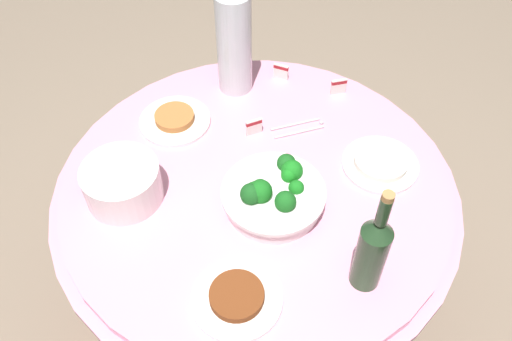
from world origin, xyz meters
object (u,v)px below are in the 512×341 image
label_placard_front (254,126)px  label_placard_mid (281,71)px  serving_tongs (299,127)px  food_plate_rice (381,163)px  decorative_fruit_vase (234,49)px  plate_stack (122,183)px  broccoli_bowl (273,195)px  label_placard_rear (339,86)px  wine_bottle (372,250)px  food_plate_peanuts (175,120)px  food_plate_stir_fry (237,298)px

label_placard_front → label_placard_mid: size_ratio=1.00×
serving_tongs → label_placard_mid: label_placard_mid is taller
food_plate_rice → label_placard_mid: 0.48m
decorative_fruit_vase → label_placard_mid: decorative_fruit_vase is taller
plate_stack → food_plate_rice: size_ratio=0.95×
decorative_fruit_vase → label_placard_front: size_ratio=6.18×
broccoli_bowl → food_plate_rice: 0.34m
label_placard_front → label_placard_rear: bearing=-141.6°
wine_bottle → label_placard_mid: 0.79m
serving_tongs → label_placard_mid: size_ratio=3.00×
plate_stack → food_plate_peanuts: size_ratio=0.95×
plate_stack → label_placard_front: (-0.33, -0.27, -0.02)m
wine_bottle → label_placard_front: bearing=-57.2°
food_plate_stir_fry → label_placard_rear: 0.81m
decorative_fruit_vase → label_placard_mid: 0.20m
decorative_fruit_vase → label_placard_front: 0.26m
plate_stack → label_placard_rear: (-0.59, -0.47, -0.02)m
decorative_fruit_vase → serving_tongs: size_ratio=2.06×
plate_stack → label_placard_front: 0.43m
broccoli_bowl → food_plate_peanuts: 0.44m
broccoli_bowl → decorative_fruit_vase: 0.52m
plate_stack → wine_bottle: bearing=161.9°
serving_tongs → food_plate_peanuts: size_ratio=0.75×
decorative_fruit_vase → label_placard_rear: bearing=178.4°
decorative_fruit_vase → food_plate_rice: decorative_fruit_vase is taller
broccoli_bowl → food_plate_peanuts: bearing=-42.8°
food_plate_stir_fry → label_placard_front: (0.00, -0.56, 0.02)m
food_plate_rice → label_placard_mid: label_placard_mid is taller
wine_bottle → serving_tongs: size_ratio=2.04×
decorative_fruit_vase → food_plate_stir_fry: size_ratio=1.55×
decorative_fruit_vase → label_placard_rear: size_ratio=6.18×
decorative_fruit_vase → label_placard_front: (-0.08, 0.21, -0.12)m
food_plate_rice → label_placard_front: size_ratio=4.00×
broccoli_bowl → serving_tongs: size_ratio=1.70×
serving_tongs → label_placard_mid: 0.25m
label_placard_front → label_placard_rear: 0.33m
wine_bottle → label_placard_front: wine_bottle is taller
food_plate_rice → label_placard_front: bearing=-15.6°
label_placard_front → label_placard_rear: same height
broccoli_bowl → plate_stack: size_ratio=1.33×
food_plate_peanuts → label_placard_mid: label_placard_mid is taller
food_plate_stir_fry → label_placard_mid: label_placard_mid is taller
food_plate_rice → label_placard_mid: size_ratio=4.00×
plate_stack → label_placard_mid: (-0.40, -0.53, -0.02)m
food_plate_stir_fry → broccoli_bowl: bearing=-103.3°
broccoli_bowl → plate_stack: (0.41, 0.00, 0.01)m
serving_tongs → label_placard_front: bearing=12.9°
broccoli_bowl → food_plate_stir_fry: 0.30m
food_plate_rice → label_placard_rear: (0.11, -0.31, 0.02)m
broccoli_bowl → label_placard_mid: size_ratio=5.09×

